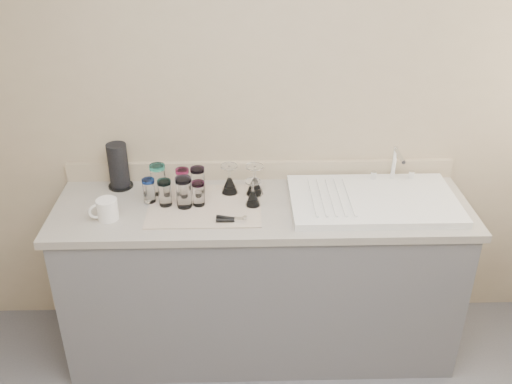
{
  "coord_description": "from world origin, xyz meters",
  "views": [
    {
      "loc": [
        -0.09,
        -1.24,
        2.32
      ],
      "look_at": [
        -0.03,
        1.15,
        1.0
      ],
      "focal_mm": 40.0,
      "sensor_mm": 36.0,
      "label": 1
    }
  ],
  "objects_px": {
    "sink_unit": "(373,200)",
    "goblet_front_right": "(253,197)",
    "white_mug": "(107,210)",
    "tumbler_magenta": "(165,193)",
    "tumbler_lavender": "(198,193)",
    "tumbler_blue": "(184,192)",
    "can_opener": "(231,219)",
    "tumbler_purple": "(198,181)",
    "goblet_back_left": "(230,183)",
    "tumbler_cyan": "(183,181)",
    "goblet_back_right": "(255,184)",
    "tumbler_extra": "(149,190)",
    "tumbler_teal": "(158,179)",
    "paper_towel_roll": "(118,166)"
  },
  "relations": [
    {
      "from": "goblet_front_right",
      "to": "tumbler_extra",
      "type": "bearing_deg",
      "value": 174.66
    },
    {
      "from": "tumbler_purple",
      "to": "paper_towel_roll",
      "type": "height_order",
      "value": "paper_towel_roll"
    },
    {
      "from": "can_opener",
      "to": "white_mug",
      "type": "distance_m",
      "value": 0.59
    },
    {
      "from": "goblet_front_right",
      "to": "tumbler_blue",
      "type": "bearing_deg",
      "value": -179.02
    },
    {
      "from": "goblet_back_left",
      "to": "can_opener",
      "type": "bearing_deg",
      "value": -87.62
    },
    {
      "from": "tumbler_teal",
      "to": "paper_towel_roll",
      "type": "height_order",
      "value": "paper_towel_roll"
    },
    {
      "from": "tumbler_lavender",
      "to": "goblet_front_right",
      "type": "distance_m",
      "value": 0.27
    },
    {
      "from": "tumbler_magenta",
      "to": "goblet_front_right",
      "type": "xyz_separation_m",
      "value": [
        0.43,
        -0.01,
        -0.02
      ]
    },
    {
      "from": "goblet_back_right",
      "to": "goblet_front_right",
      "type": "xyz_separation_m",
      "value": [
        -0.01,
        -0.11,
        -0.01
      ]
    },
    {
      "from": "tumbler_lavender",
      "to": "paper_towel_roll",
      "type": "height_order",
      "value": "paper_towel_roll"
    },
    {
      "from": "tumbler_cyan",
      "to": "white_mug",
      "type": "relative_size",
      "value": 0.91
    },
    {
      "from": "tumbler_cyan",
      "to": "tumbler_lavender",
      "type": "bearing_deg",
      "value": -53.7
    },
    {
      "from": "tumbler_purple",
      "to": "goblet_back_left",
      "type": "xyz_separation_m",
      "value": [
        0.16,
        0.01,
        -0.02
      ]
    },
    {
      "from": "goblet_front_right",
      "to": "goblet_back_left",
      "type": "bearing_deg",
      "value": 131.13
    },
    {
      "from": "sink_unit",
      "to": "tumbler_magenta",
      "type": "height_order",
      "value": "sink_unit"
    },
    {
      "from": "sink_unit",
      "to": "goblet_front_right",
      "type": "height_order",
      "value": "sink_unit"
    },
    {
      "from": "tumbler_magenta",
      "to": "tumbler_lavender",
      "type": "xyz_separation_m",
      "value": [
        0.16,
        -0.0,
        -0.0
      ]
    },
    {
      "from": "tumbler_blue",
      "to": "goblet_back_right",
      "type": "relative_size",
      "value": 0.99
    },
    {
      "from": "tumbler_teal",
      "to": "tumbler_blue",
      "type": "xyz_separation_m",
      "value": [
        0.14,
        -0.14,
        -0.0
      ]
    },
    {
      "from": "white_mug",
      "to": "tumbler_purple",
      "type": "bearing_deg",
      "value": 28.77
    },
    {
      "from": "tumbler_blue",
      "to": "goblet_back_left",
      "type": "bearing_deg",
      "value": 32.34
    },
    {
      "from": "tumbler_cyan",
      "to": "paper_towel_roll",
      "type": "xyz_separation_m",
      "value": [
        -0.34,
        0.1,
        0.04
      ]
    },
    {
      "from": "tumbler_magenta",
      "to": "goblet_back_left",
      "type": "xyz_separation_m",
      "value": [
        0.31,
        0.12,
        -0.02
      ]
    },
    {
      "from": "tumbler_cyan",
      "to": "tumbler_purple",
      "type": "xyz_separation_m",
      "value": [
        0.08,
        0.0,
        0.0
      ]
    },
    {
      "from": "tumbler_blue",
      "to": "can_opener",
      "type": "xyz_separation_m",
      "value": [
        0.23,
        -0.14,
        -0.07
      ]
    },
    {
      "from": "tumbler_teal",
      "to": "sink_unit",
      "type": "bearing_deg",
      "value": -6.22
    },
    {
      "from": "tumbler_purple",
      "to": "tumbler_extra",
      "type": "bearing_deg",
      "value": -161.37
    },
    {
      "from": "goblet_front_right",
      "to": "white_mug",
      "type": "distance_m",
      "value": 0.7
    },
    {
      "from": "tumbler_purple",
      "to": "goblet_front_right",
      "type": "bearing_deg",
      "value": -24.87
    },
    {
      "from": "tumbler_cyan",
      "to": "tumbler_blue",
      "type": "relative_size",
      "value": 0.87
    },
    {
      "from": "white_mug",
      "to": "goblet_front_right",
      "type": "bearing_deg",
      "value": 8.31
    },
    {
      "from": "tumbler_blue",
      "to": "tumbler_cyan",
      "type": "bearing_deg",
      "value": 97.46
    },
    {
      "from": "tumbler_magenta",
      "to": "goblet_back_left",
      "type": "distance_m",
      "value": 0.34
    },
    {
      "from": "tumbler_purple",
      "to": "goblet_back_left",
      "type": "bearing_deg",
      "value": 1.83
    },
    {
      "from": "tumbler_cyan",
      "to": "goblet_back_left",
      "type": "height_order",
      "value": "goblet_back_left"
    },
    {
      "from": "tumbler_purple",
      "to": "tumbler_lavender",
      "type": "distance_m",
      "value": 0.12
    },
    {
      "from": "tumbler_blue",
      "to": "tumbler_extra",
      "type": "relative_size",
      "value": 1.27
    },
    {
      "from": "tumbler_extra",
      "to": "can_opener",
      "type": "height_order",
      "value": "tumbler_extra"
    },
    {
      "from": "tumbler_extra",
      "to": "white_mug",
      "type": "relative_size",
      "value": 0.82
    },
    {
      "from": "tumbler_teal",
      "to": "goblet_back_left",
      "type": "distance_m",
      "value": 0.36
    },
    {
      "from": "sink_unit",
      "to": "goblet_front_right",
      "type": "distance_m",
      "value": 0.6
    },
    {
      "from": "goblet_back_left",
      "to": "tumbler_lavender",
      "type": "bearing_deg",
      "value": -140.44
    },
    {
      "from": "goblet_back_left",
      "to": "goblet_back_right",
      "type": "bearing_deg",
      "value": -8.64
    },
    {
      "from": "tumbler_magenta",
      "to": "goblet_back_right",
      "type": "height_order",
      "value": "goblet_back_right"
    },
    {
      "from": "goblet_front_right",
      "to": "can_opener",
      "type": "bearing_deg",
      "value": -124.7
    },
    {
      "from": "goblet_back_left",
      "to": "goblet_back_right",
      "type": "distance_m",
      "value": 0.13
    },
    {
      "from": "tumbler_cyan",
      "to": "tumbler_lavender",
      "type": "distance_m",
      "value": 0.15
    },
    {
      "from": "tumbler_teal",
      "to": "goblet_back_left",
      "type": "bearing_deg",
      "value": -0.06
    },
    {
      "from": "goblet_back_left",
      "to": "tumbler_cyan",
      "type": "bearing_deg",
      "value": -178.52
    },
    {
      "from": "tumbler_magenta",
      "to": "paper_towel_roll",
      "type": "distance_m",
      "value": 0.34
    }
  ]
}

